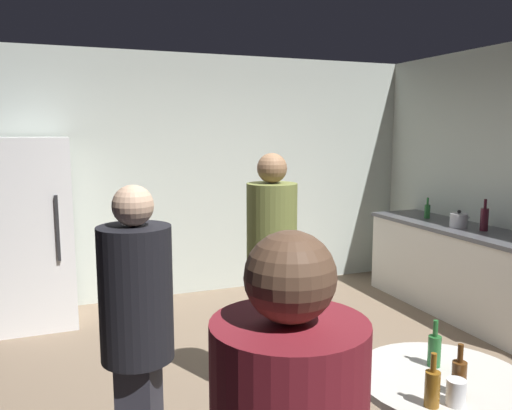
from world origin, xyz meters
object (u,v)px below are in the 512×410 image
object	(u,v)px
foreground_table	(442,399)
person_in_olive_shirt	(272,258)
kettle	(459,220)
refrigerator	(34,233)
person_in_black_shirt	(137,328)
beer_bottle_amber	(432,387)
plastic_cup_white	(456,392)
wine_bottle_on_counter	(484,219)
beer_bottle_green	(434,349)
beer_bottle_brown	(459,377)
beer_bottle_on_counter	(427,211)

from	to	relation	value
foreground_table	person_in_olive_shirt	world-z (taller)	person_in_olive_shirt
kettle	refrigerator	bearing A→B (deg)	162.54
person_in_black_shirt	beer_bottle_amber	bearing A→B (deg)	-9.18
refrigerator	person_in_olive_shirt	world-z (taller)	refrigerator
refrigerator	plastic_cup_white	xyz separation A→B (m)	(1.73, -3.67, -0.11)
wine_bottle_on_counter	person_in_black_shirt	world-z (taller)	person_in_black_shirt
refrigerator	beer_bottle_green	world-z (taller)	refrigerator
foreground_table	beer_bottle_green	size ratio (longest dim) A/B	3.48
kettle	beer_bottle_green	bearing A→B (deg)	-134.62
beer_bottle_amber	beer_bottle_green	size ratio (longest dim) A/B	1.00
wine_bottle_on_counter	person_in_black_shirt	bearing A→B (deg)	-158.20
beer_bottle_brown	plastic_cup_white	xyz separation A→B (m)	(-0.07, -0.06, -0.03)
foreground_table	plastic_cup_white	size ratio (longest dim) A/B	7.27
wine_bottle_on_counter	foreground_table	bearing A→B (deg)	-138.08
refrigerator	beer_bottle_amber	distance (m)	3.99
kettle	beer_bottle_on_counter	world-z (taller)	beer_bottle_on_counter
wine_bottle_on_counter	beer_bottle_on_counter	distance (m)	0.78
beer_bottle_on_counter	person_in_olive_shirt	size ratio (longest dim) A/B	0.13
refrigerator	plastic_cup_white	world-z (taller)	refrigerator
beer_bottle_on_counter	beer_bottle_amber	xyz separation A→B (m)	(-2.39, -2.94, -0.17)
person_in_olive_shirt	plastic_cup_white	bearing A→B (deg)	-23.87
beer_bottle_brown	kettle	bearing A→B (deg)	47.50
kettle	person_in_olive_shirt	xyz separation A→B (m)	(-2.40, -0.86, 0.03)
beer_bottle_green	refrigerator	bearing A→B (deg)	119.39
beer_bottle_green	plastic_cup_white	bearing A→B (deg)	-116.47
person_in_olive_shirt	person_in_black_shirt	bearing A→B (deg)	-82.38
beer_bottle_brown	person_in_black_shirt	xyz separation A→B (m)	(-1.25, 0.73, 0.13)
wine_bottle_on_counter	beer_bottle_brown	size ratio (longest dim) A/B	1.35
beer_bottle_green	foreground_table	bearing A→B (deg)	-108.74
wine_bottle_on_counter	beer_bottle_amber	distance (m)	3.26
refrigerator	beer_bottle_amber	size ratio (longest dim) A/B	7.83
plastic_cup_white	person_in_olive_shirt	xyz separation A→B (m)	(-0.17, 1.57, 0.22)
person_in_olive_shirt	person_in_black_shirt	world-z (taller)	person_in_olive_shirt
refrigerator	beer_bottle_green	bearing A→B (deg)	-60.61
beer_bottle_green	person_in_olive_shirt	distance (m)	1.30
kettle	beer_bottle_on_counter	xyz separation A→B (m)	(0.06, 0.55, 0.01)
wine_bottle_on_counter	plastic_cup_white	distance (m)	3.20
kettle	beer_bottle_brown	xyz separation A→B (m)	(-2.16, -2.36, -0.15)
refrigerator	kettle	world-z (taller)	refrigerator
refrigerator	person_in_olive_shirt	xyz separation A→B (m)	(1.56, -2.10, 0.11)
beer_bottle_amber	person_in_olive_shirt	distance (m)	1.55
beer_bottle_amber	plastic_cup_white	size ratio (longest dim) A/B	2.09
beer_bottle_brown	plastic_cup_white	bearing A→B (deg)	-139.44
plastic_cup_white	person_in_olive_shirt	distance (m)	1.59
beer_bottle_green	person_in_olive_shirt	xyz separation A→B (m)	(-0.33, 1.25, 0.19)
wine_bottle_on_counter	foreground_table	size ratio (longest dim) A/B	0.39
plastic_cup_white	beer_bottle_brown	bearing A→B (deg)	40.56
beer_bottle_amber	person_in_olive_shirt	xyz separation A→B (m)	(-0.07, 1.54, 0.19)
refrigerator	beer_bottle_brown	distance (m)	4.03
kettle	wine_bottle_on_counter	distance (m)	0.25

